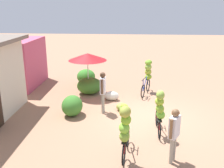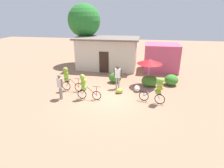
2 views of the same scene
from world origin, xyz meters
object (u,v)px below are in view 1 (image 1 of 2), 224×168
Objects in this scene: banana_pile_on_ground at (123,107)px; market_umbrella at (88,57)px; bicycle_leftmost at (125,129)px; person_bystander at (103,88)px; produce_sack at (112,96)px; bicycle_center_loaded at (148,73)px; shop_pink at (13,63)px; person_vendor at (174,130)px; bicycle_near_pile at (160,110)px.

market_umbrella is at bearing 41.78° from banana_pile_on_ground.
market_umbrella is 1.19× the size of bicycle_leftmost.
produce_sack is at bearing -9.31° from person_bystander.
bicycle_center_loaded is 3.44m from person_bystander.
bicycle_leftmost reaches higher than bicycle_center_loaded.
shop_pink is at bearing 57.11° from person_bystander.
bicycle_center_loaded is (0.51, -3.01, -0.92)m from market_umbrella.
produce_sack is at bearing 8.90° from bicycle_leftmost.
market_umbrella is 3.19m from bicycle_center_loaded.
market_umbrella reaches higher than produce_sack.
banana_pile_on_ground is at bearing -74.37° from person_bystander.
banana_pile_on_ground is at bearing 155.23° from bicycle_center_loaded.
market_umbrella is at bearing 57.67° from produce_sack.
market_umbrella reaches higher than person_vendor.
person_vendor is (-3.68, -1.58, 0.86)m from banana_pile_on_ground.
banana_pile_on_ground is 0.38× the size of person_bystander.
person_bystander is at bearing -122.89° from shop_pink.
bicycle_center_loaded is 2.33m from produce_sack.
market_umbrella is 2.27m from produce_sack.
shop_pink is at bearing 74.52° from market_umbrella.
bicycle_leftmost is 2.54× the size of produce_sack.
produce_sack is 0.42× the size of person_vendor.
bicycle_leftmost reaches higher than person_bystander.
banana_pile_on_ground is 4.09m from person_vendor.
produce_sack is 0.39× the size of person_bystander.
shop_pink is at bearing 62.36° from banana_pile_on_ground.
person_vendor is at bearing -156.33° from produce_sack.
bicycle_center_loaded is at bearing -80.48° from market_umbrella.
market_umbrella is 3.28m from banana_pile_on_ground.
bicycle_near_pile is (-4.13, -3.16, -0.97)m from market_umbrella.
market_umbrella is 6.19m from bicycle_leftmost.
bicycle_leftmost is 1.04× the size of bicycle_center_loaded.
market_umbrella is at bearing 99.52° from bicycle_center_loaded.
market_umbrella reaches higher than bicycle_near_pile.
person_bystander is (1.84, 2.16, 0.12)m from bicycle_near_pile.
banana_pile_on_ground is (3.72, 0.19, -0.86)m from bicycle_leftmost.
bicycle_near_pile reaches higher than banana_pile_on_ground.
bicycle_near_pile is 3.92m from produce_sack.
bicycle_center_loaded is at bearing -8.91° from bicycle_leftmost.
person_bystander is at bearing 170.69° from produce_sack.
market_umbrella is at bearing 23.69° from person_bystander.
person_vendor is (-6.95, -7.83, -0.28)m from shop_pink.
bicycle_leftmost is at bearing -160.66° from market_umbrella.
bicycle_near_pile is 2.44× the size of produce_sack.
shop_pink reaches higher than person_vendor.
bicycle_center_loaded is at bearing 1.88° from bicycle_near_pile.
market_umbrella reaches higher than person_bystander.
bicycle_center_loaded is at bearing -24.77° from banana_pile_on_ground.
banana_pile_on_ground is (2.08, 1.33, -0.81)m from bicycle_near_pile.
shop_pink is 10.47m from person_vendor.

